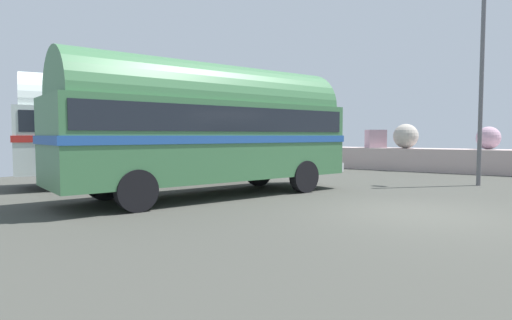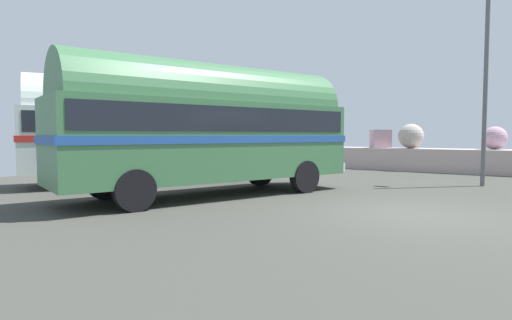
# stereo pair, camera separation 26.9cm
# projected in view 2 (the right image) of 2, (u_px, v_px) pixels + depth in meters

# --- Properties ---
(ground) EXTENTS (32.00, 26.00, 0.02)m
(ground) POSITION_uv_depth(u_px,v_px,m) (414.00, 214.00, 9.12)
(ground) COLOR #3D3E38
(breakwater) EXTENTS (31.36, 2.22, 2.43)m
(breakwater) POSITION_uv_depth(u_px,v_px,m) (498.00, 158.00, 18.41)
(breakwater) COLOR #B7A39F
(breakwater) RESTS_ON ground
(vintage_coach) EXTENTS (4.96, 8.90, 3.70)m
(vintage_coach) POSITION_uv_depth(u_px,v_px,m) (210.00, 124.00, 11.73)
(vintage_coach) COLOR black
(vintage_coach) RESTS_ON ground
(second_coach) EXTENTS (6.14, 8.70, 3.70)m
(second_coach) POSITION_uv_depth(u_px,v_px,m) (151.00, 127.00, 15.12)
(second_coach) COLOR black
(second_coach) RESTS_ON ground
(lamp_post) EXTENTS (0.44, 0.86, 7.43)m
(lamp_post) POSITION_uv_depth(u_px,v_px,m) (486.00, 64.00, 13.97)
(lamp_post) COLOR #5B5B60
(lamp_post) RESTS_ON ground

